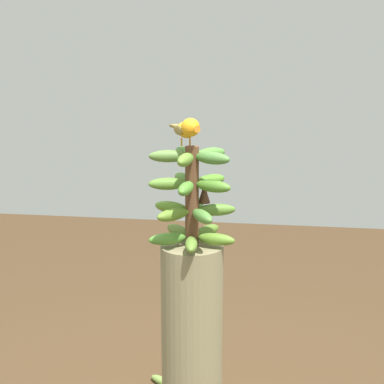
# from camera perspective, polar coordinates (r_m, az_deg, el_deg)

# --- Properties ---
(banana_bunch) EXTENTS (0.26, 0.26, 0.30)m
(banana_bunch) POSITION_cam_1_polar(r_m,az_deg,el_deg) (1.73, 0.03, -0.48)
(banana_bunch) COLOR brown
(banana_bunch) RESTS_ON banana_tree
(perched_bird) EXTENTS (0.18, 0.12, 0.08)m
(perched_bird) POSITION_cam_1_polar(r_m,az_deg,el_deg) (1.69, -0.42, 6.14)
(perched_bird) COLOR #C68933
(perched_bird) RESTS_ON banana_bunch
(fallen_banana) EXTENTS (0.12, 0.15, 0.04)m
(fallen_banana) POSITION_cam_1_polar(r_m,az_deg,el_deg) (3.09, -2.86, -17.88)
(fallen_banana) COLOR olive
(fallen_banana) RESTS_ON ground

